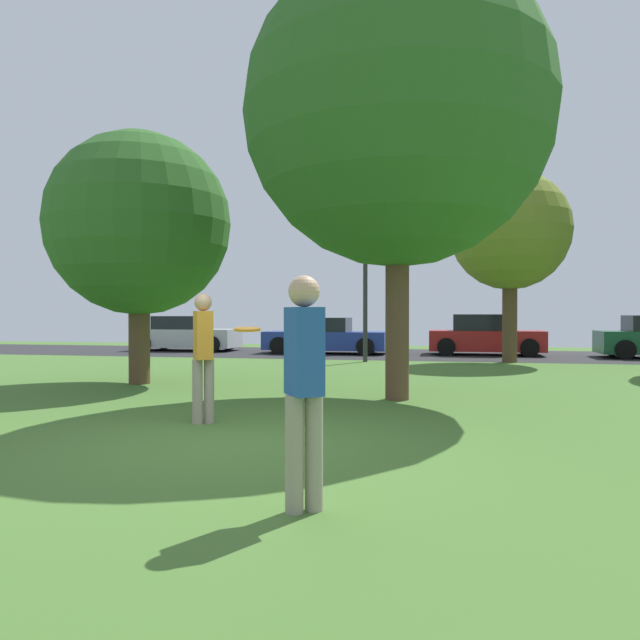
{
  "coord_description": "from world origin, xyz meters",
  "views": [
    {
      "loc": [
        2.44,
        -6.65,
        1.51
      ],
      "look_at": [
        0.0,
        4.82,
        1.38
      ],
      "focal_mm": 34.21,
      "sensor_mm": 36.0,
      "label": 1
    }
  ],
  "objects_px": {
    "person_thrower": "(203,351)",
    "parked_car_silver": "(186,335)",
    "oak_tree_left": "(397,113)",
    "person_catcher": "(304,380)",
    "parked_car_blue": "(325,337)",
    "frisbee_disc": "(247,329)",
    "parked_car_red": "(485,337)",
    "street_lamp_post": "(365,290)",
    "oak_tree_right": "(510,231)",
    "maple_tree_far": "(139,225)"
  },
  "relations": [
    {
      "from": "frisbee_disc",
      "to": "parked_car_blue",
      "type": "distance_m",
      "value": 16.81
    },
    {
      "from": "oak_tree_left",
      "to": "parked_car_red",
      "type": "bearing_deg",
      "value": 80.01
    },
    {
      "from": "parked_car_blue",
      "to": "street_lamp_post",
      "type": "bearing_deg",
      "value": -60.72
    },
    {
      "from": "maple_tree_far",
      "to": "parked_car_red",
      "type": "height_order",
      "value": "maple_tree_far"
    },
    {
      "from": "oak_tree_right",
      "to": "street_lamp_post",
      "type": "xyz_separation_m",
      "value": [
        -4.39,
        -0.77,
        -1.8
      ]
    },
    {
      "from": "maple_tree_far",
      "to": "person_catcher",
      "type": "relative_size",
      "value": 2.99
    },
    {
      "from": "oak_tree_left",
      "to": "parked_car_red",
      "type": "relative_size",
      "value": 1.91
    },
    {
      "from": "person_thrower",
      "to": "street_lamp_post",
      "type": "relative_size",
      "value": 0.4
    },
    {
      "from": "oak_tree_right",
      "to": "person_catcher",
      "type": "bearing_deg",
      "value": -100.86
    },
    {
      "from": "oak_tree_left",
      "to": "parked_car_blue",
      "type": "xyz_separation_m",
      "value": [
        -3.71,
        11.76,
        -4.39
      ]
    },
    {
      "from": "oak_tree_left",
      "to": "frisbee_disc",
      "type": "xyz_separation_m",
      "value": [
        -1.11,
        -4.83,
        -3.66
      ]
    },
    {
      "from": "parked_car_red",
      "to": "parked_car_silver",
      "type": "bearing_deg",
      "value": 179.67
    },
    {
      "from": "parked_car_blue",
      "to": "street_lamp_post",
      "type": "distance_m",
      "value": 4.47
    },
    {
      "from": "person_catcher",
      "to": "person_thrower",
      "type": "bearing_deg",
      "value": -0.0
    },
    {
      "from": "oak_tree_left",
      "to": "person_thrower",
      "type": "bearing_deg",
      "value": -129.78
    },
    {
      "from": "parked_car_silver",
      "to": "parked_car_blue",
      "type": "distance_m",
      "value": 5.87
    },
    {
      "from": "oak_tree_right",
      "to": "parked_car_red",
      "type": "height_order",
      "value": "oak_tree_right"
    },
    {
      "from": "person_thrower",
      "to": "parked_car_silver",
      "type": "distance_m",
      "value": 16.76
    },
    {
      "from": "parked_car_silver",
      "to": "parked_car_red",
      "type": "bearing_deg",
      "value": -0.33
    },
    {
      "from": "parked_car_blue",
      "to": "parked_car_red",
      "type": "distance_m",
      "value": 5.87
    },
    {
      "from": "oak_tree_left",
      "to": "person_catcher",
      "type": "height_order",
      "value": "oak_tree_left"
    },
    {
      "from": "person_catcher",
      "to": "parked_car_silver",
      "type": "relative_size",
      "value": 0.44
    },
    {
      "from": "oak_tree_right",
      "to": "parked_car_blue",
      "type": "height_order",
      "value": "oak_tree_right"
    },
    {
      "from": "oak_tree_right",
      "to": "parked_car_red",
      "type": "xyz_separation_m",
      "value": [
        -0.57,
        3.29,
        -3.38
      ]
    },
    {
      "from": "oak_tree_left",
      "to": "parked_car_silver",
      "type": "xyz_separation_m",
      "value": [
        -9.56,
        12.26,
        -4.36
      ]
    },
    {
      "from": "parked_car_silver",
      "to": "street_lamp_post",
      "type": "height_order",
      "value": "street_lamp_post"
    },
    {
      "from": "person_thrower",
      "to": "parked_car_blue",
      "type": "distance_m",
      "value": 14.72
    },
    {
      "from": "parked_car_red",
      "to": "maple_tree_far",
      "type": "bearing_deg",
      "value": -125.43
    },
    {
      "from": "street_lamp_post",
      "to": "parked_car_red",
      "type": "bearing_deg",
      "value": 46.75
    },
    {
      "from": "oak_tree_left",
      "to": "parked_car_blue",
      "type": "distance_m",
      "value": 13.09
    },
    {
      "from": "frisbee_disc",
      "to": "parked_car_silver",
      "type": "bearing_deg",
      "value": 116.29
    },
    {
      "from": "oak_tree_right",
      "to": "person_thrower",
      "type": "xyz_separation_m",
      "value": [
        -5.12,
        -11.8,
        -3.05
      ]
    },
    {
      "from": "oak_tree_right",
      "to": "maple_tree_far",
      "type": "distance_m",
      "value": 11.33
    },
    {
      "from": "street_lamp_post",
      "to": "oak_tree_left",
      "type": "bearing_deg",
      "value": -78.36
    },
    {
      "from": "street_lamp_post",
      "to": "parked_car_blue",
      "type": "bearing_deg",
      "value": 119.28
    },
    {
      "from": "street_lamp_post",
      "to": "frisbee_disc",
      "type": "bearing_deg",
      "value": -87.52
    },
    {
      "from": "parked_car_blue",
      "to": "street_lamp_post",
      "type": "relative_size",
      "value": 1.02
    },
    {
      "from": "frisbee_disc",
      "to": "parked_car_red",
      "type": "distance_m",
      "value": 17.34
    },
    {
      "from": "oak_tree_left",
      "to": "street_lamp_post",
      "type": "height_order",
      "value": "oak_tree_left"
    },
    {
      "from": "oak_tree_right",
      "to": "parked_car_red",
      "type": "bearing_deg",
      "value": 99.83
    },
    {
      "from": "oak_tree_right",
      "to": "parked_car_blue",
      "type": "bearing_deg",
      "value": 156.02
    },
    {
      "from": "person_thrower",
      "to": "parked_car_silver",
      "type": "relative_size",
      "value": 0.43
    },
    {
      "from": "person_thrower",
      "to": "parked_car_red",
      "type": "relative_size",
      "value": 0.44
    },
    {
      "from": "oak_tree_right",
      "to": "person_thrower",
      "type": "relative_size",
      "value": 3.31
    },
    {
      "from": "oak_tree_right",
      "to": "maple_tree_far",
      "type": "height_order",
      "value": "oak_tree_right"
    },
    {
      "from": "frisbee_disc",
      "to": "street_lamp_post",
      "type": "distance_m",
      "value": 13.0
    },
    {
      "from": "parked_car_silver",
      "to": "oak_tree_left",
      "type": "bearing_deg",
      "value": -52.07
    },
    {
      "from": "person_thrower",
      "to": "frisbee_disc",
      "type": "xyz_separation_m",
      "value": [
        1.3,
        -1.94,
        0.35
      ]
    },
    {
      "from": "oak_tree_right",
      "to": "oak_tree_left",
      "type": "bearing_deg",
      "value": -106.97
    },
    {
      "from": "oak_tree_left",
      "to": "frisbee_disc",
      "type": "height_order",
      "value": "oak_tree_left"
    }
  ]
}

